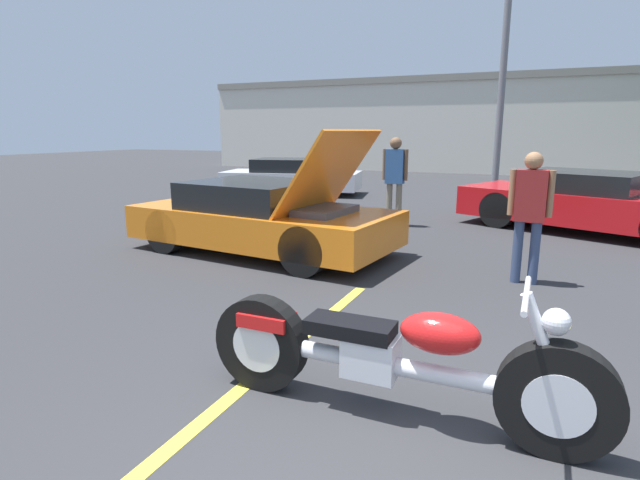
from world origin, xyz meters
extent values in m
cube|color=yellow|center=(-1.35, 1.11, 0.00)|extent=(0.12, 4.96, 0.01)
cube|color=beige|center=(0.00, 23.62, 2.20)|extent=(32.00, 4.00, 4.40)
cube|color=gray|center=(0.00, 23.62, 4.25)|extent=(32.00, 4.20, 0.30)
cylinder|color=slate|center=(-0.60, 12.29, 4.37)|extent=(0.18, 0.18, 8.73)
cylinder|color=black|center=(0.77, 1.01, 0.36)|extent=(0.71, 0.16, 0.71)
cylinder|color=black|center=(-1.22, 1.01, 0.36)|extent=(0.71, 0.16, 0.71)
cylinder|color=silver|center=(0.77, 1.01, 0.36)|extent=(0.39, 0.17, 0.39)
cylinder|color=silver|center=(-1.22, 1.01, 0.36)|extent=(0.39, 0.17, 0.39)
cylinder|color=silver|center=(-0.22, 1.01, 0.37)|extent=(1.70, 0.13, 0.12)
cube|color=silver|center=(-0.37, 1.01, 0.41)|extent=(0.36, 0.24, 0.28)
ellipsoid|color=red|center=(0.08, 1.01, 0.65)|extent=(0.51, 0.28, 0.26)
cube|color=black|center=(-0.52, 1.01, 0.59)|extent=(0.60, 0.26, 0.10)
cube|color=red|center=(-1.17, 1.01, 0.55)|extent=(0.39, 0.22, 0.10)
cylinder|color=silver|center=(0.67, 1.01, 0.68)|extent=(0.31, 0.07, 0.63)
cylinder|color=silver|center=(0.55, 1.01, 0.97)|extent=(0.04, 0.70, 0.04)
sphere|color=silver|center=(0.72, 1.01, 0.83)|extent=(0.16, 0.16, 0.16)
cylinder|color=silver|center=(-0.67, 1.12, 0.31)|extent=(1.30, 0.09, 0.09)
cube|color=orange|center=(-3.42, 4.77, 0.45)|extent=(4.37, 2.34, 0.52)
cube|color=black|center=(-3.59, 4.78, 0.92)|extent=(2.06, 1.89, 0.41)
cylinder|color=black|center=(-2.23, 3.80, 0.35)|extent=(0.71, 0.30, 0.69)
cylinder|color=black|center=(-2.04, 5.44, 0.35)|extent=(0.71, 0.30, 0.69)
cylinder|color=black|center=(-4.80, 4.09, 0.35)|extent=(0.71, 0.30, 0.69)
cylinder|color=black|center=(-4.61, 5.74, 0.35)|extent=(0.71, 0.30, 0.69)
cube|color=orange|center=(-2.23, 4.63, 1.31)|extent=(1.06, 1.81, 1.22)
cube|color=#4C4C51|center=(-2.28, 4.63, 0.67)|extent=(0.71, 1.09, 0.28)
cube|color=silver|center=(-6.50, 11.75, 0.43)|extent=(4.42, 2.53, 0.51)
cube|color=black|center=(-6.66, 11.71, 0.88)|extent=(2.15, 1.89, 0.39)
cylinder|color=black|center=(-5.08, 11.29, 0.32)|extent=(0.67, 0.35, 0.64)
cylinder|color=black|center=(-5.39, 12.74, 0.32)|extent=(0.67, 0.35, 0.64)
cylinder|color=black|center=(-7.60, 10.75, 0.32)|extent=(0.67, 0.35, 0.64)
cylinder|color=black|center=(-7.91, 12.20, 0.32)|extent=(0.67, 0.35, 0.64)
cube|color=red|center=(1.44, 8.73, 0.48)|extent=(4.95, 3.43, 0.58)
cube|color=black|center=(1.27, 8.80, 0.96)|extent=(2.54, 2.32, 0.37)
cylinder|color=black|center=(-0.19, 8.50, 0.36)|extent=(0.74, 0.47, 0.71)
cylinder|color=black|center=(0.42, 10.02, 0.36)|extent=(0.74, 0.47, 0.71)
cylinder|color=#38476B|center=(0.37, 4.66, 0.40)|extent=(0.12, 0.12, 0.80)
cylinder|color=#38476B|center=(0.57, 4.66, 0.40)|extent=(0.12, 0.12, 0.80)
cube|color=maroon|center=(0.47, 4.66, 1.12)|extent=(0.36, 0.20, 0.63)
cylinder|color=#9E704C|center=(0.25, 4.66, 1.15)|extent=(0.08, 0.08, 0.57)
cylinder|color=#9E704C|center=(0.69, 4.66, 1.15)|extent=(0.08, 0.08, 0.57)
sphere|color=#9E704C|center=(0.47, 4.66, 1.54)|extent=(0.22, 0.22, 0.22)
cylinder|color=gray|center=(-2.24, 7.82, 0.43)|extent=(0.12, 0.12, 0.86)
cylinder|color=gray|center=(-2.04, 7.82, 0.43)|extent=(0.12, 0.12, 0.86)
cube|color=#335B93|center=(-2.14, 7.82, 1.21)|extent=(0.36, 0.20, 0.68)
cylinder|color=brown|center=(-2.36, 7.82, 1.24)|extent=(0.08, 0.08, 0.62)
cylinder|color=brown|center=(-1.92, 7.82, 1.24)|extent=(0.08, 0.08, 0.62)
sphere|color=brown|center=(-2.14, 7.82, 1.66)|extent=(0.23, 0.23, 0.23)
camera|label=1|loc=(0.58, -1.97, 1.89)|focal=28.00mm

